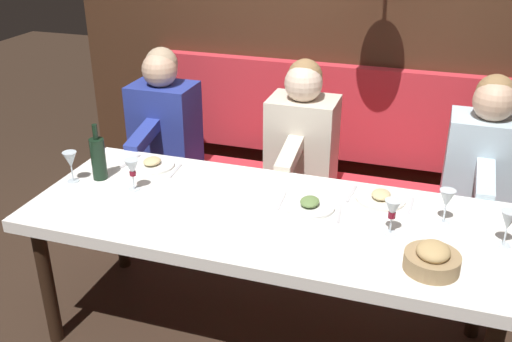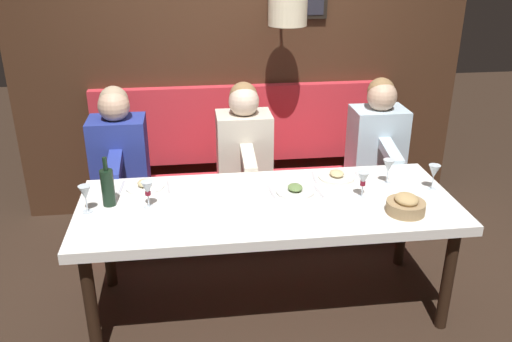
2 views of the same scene
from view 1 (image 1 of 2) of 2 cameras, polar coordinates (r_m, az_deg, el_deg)
name	(u,v)px [view 1 (image 1 of 2)]	position (r m, az deg, el deg)	size (l,w,h in m)	color
ground_plane	(265,336)	(3.15, 0.88, -15.86)	(12.00, 12.00, 0.00)	#332319
dining_table	(266,224)	(2.75, 0.97, -5.25)	(0.90, 2.24, 0.74)	white
banquette_bench	(307,217)	(3.72, 4.99, -4.55)	(0.52, 2.44, 0.45)	red
back_wall_panel	(336,18)	(3.86, 7.83, 14.62)	(0.59, 3.64, 2.90)	#422819
diner_nearest	(485,152)	(3.40, 21.52, 1.78)	(0.60, 0.40, 0.79)	silver
diner_near	(302,130)	(3.47, 4.55, 3.99)	(0.60, 0.40, 0.79)	beige
diner_middle	(164,114)	(3.77, -9.03, 5.51)	(0.60, 0.40, 0.79)	#283893
place_setting_0	(381,198)	(2.87, 12.12, -2.60)	(0.24, 0.32, 0.05)	silver
place_setting_1	(310,205)	(2.76, 5.28, -3.34)	(0.24, 0.32, 0.05)	silver
place_setting_2	(152,164)	(3.21, -10.12, 0.65)	(0.24, 0.32, 0.05)	white
wine_glass_0	(508,221)	(2.63, 23.48, -4.56)	(0.07, 0.07, 0.16)	silver
wine_glass_1	(392,210)	(2.56, 13.22, -3.77)	(0.07, 0.07, 0.16)	silver
wine_glass_2	(447,200)	(2.71, 18.18, -2.68)	(0.07, 0.07, 0.16)	silver
wine_glass_3	(132,169)	(2.94, -12.03, 0.22)	(0.07, 0.07, 0.16)	silver
wine_glass_4	(71,160)	(3.11, -17.69, 1.00)	(0.07, 0.07, 0.16)	silver
wine_bottle	(98,158)	(3.10, -15.20, 1.25)	(0.08, 0.08, 0.30)	black
bread_bowl	(432,259)	(2.40, 16.88, -8.27)	(0.22, 0.22, 0.12)	#9E7F56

